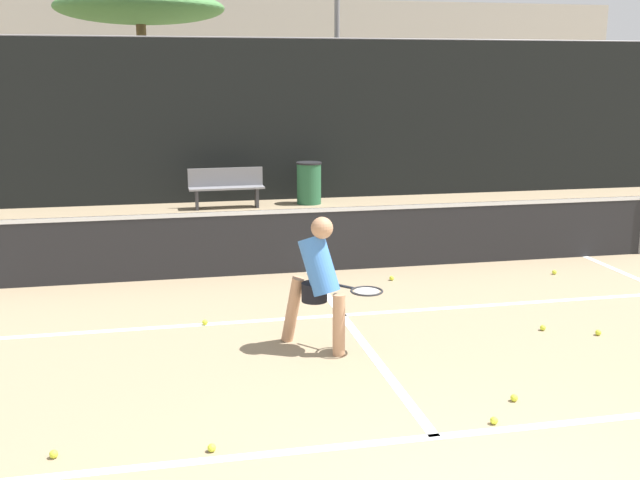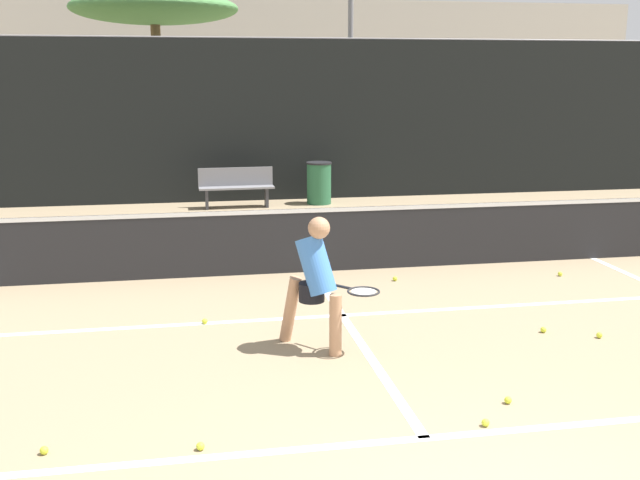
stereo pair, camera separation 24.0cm
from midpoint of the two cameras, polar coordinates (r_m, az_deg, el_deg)
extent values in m
cube|color=white|center=(6.28, 7.63, -14.64)|extent=(11.00, 0.10, 0.01)
cube|color=white|center=(9.10, 0.94, -5.75)|extent=(8.25, 0.10, 0.01)
cube|color=white|center=(8.60, 1.75, -6.85)|extent=(0.10, 5.27, 0.01)
cube|color=#232326|center=(10.95, -1.50, -0.03)|extent=(11.00, 0.02, 0.95)
cube|color=white|center=(10.87, -1.51, 2.26)|extent=(11.00, 0.03, 0.06)
cube|color=black|center=(17.20, -5.56, 9.00)|extent=(24.00, 0.06, 3.62)
cylinder|color=slate|center=(17.18, -5.69, 15.09)|extent=(24.00, 0.04, 0.04)
cylinder|color=tan|center=(7.76, 0.56, -6.50)|extent=(0.13, 0.13, 0.65)
cylinder|color=tan|center=(8.12, -2.95, -5.30)|extent=(0.29, 0.31, 0.76)
cylinder|color=black|center=(7.86, -1.31, -3.99)|extent=(0.27, 0.27, 0.20)
cylinder|color=#3F7ACC|center=(7.75, -0.97, -1.95)|extent=(0.43, 0.44, 0.70)
sphere|color=tan|center=(7.63, -0.75, 0.92)|extent=(0.23, 0.23, 0.23)
cylinder|color=#262628|center=(7.90, 0.84, -3.53)|extent=(0.22, 0.25, 0.03)
torus|color=#262628|center=(7.72, 2.69, -3.91)|extent=(0.48, 0.48, 0.02)
cylinder|color=beige|center=(7.72, 2.69, -3.91)|extent=(0.37, 0.37, 0.01)
sphere|color=#D1E033|center=(10.63, 4.84, -2.91)|extent=(0.07, 0.07, 0.07)
sphere|color=#D1E033|center=(6.30, -20.70, -15.02)|extent=(0.07, 0.07, 0.07)
sphere|color=#D1E033|center=(6.56, 12.07, -13.31)|extent=(0.07, 0.07, 0.07)
sphere|color=#D1E033|center=(6.08, -9.42, -15.36)|extent=(0.07, 0.07, 0.07)
sphere|color=#D1E033|center=(7.01, 13.61, -11.62)|extent=(0.07, 0.07, 0.07)
sphere|color=#D1E033|center=(8.91, 15.88, -6.45)|extent=(0.07, 0.07, 0.07)
sphere|color=#D1E033|center=(11.40, 16.85, -2.36)|extent=(0.07, 0.07, 0.07)
sphere|color=#D1E033|center=(8.88, -9.53, -6.21)|extent=(0.07, 0.07, 0.07)
sphere|color=#D1E033|center=(8.94, 19.71, -6.66)|extent=(0.07, 0.07, 0.07)
cube|color=slate|center=(16.35, -7.54, 3.94)|extent=(1.63, 0.40, 0.04)
cube|color=slate|center=(16.49, -7.63, 4.75)|extent=(1.63, 0.08, 0.42)
cube|color=#333338|center=(16.33, -9.79, 3.07)|extent=(0.06, 0.32, 0.44)
cube|color=#333338|center=(16.46, -5.27, 3.28)|extent=(0.06, 0.32, 0.44)
cylinder|color=#28603D|center=(16.78, -1.26, 4.30)|extent=(0.54, 0.54, 0.90)
cylinder|color=black|center=(16.72, -1.27, 5.88)|extent=(0.57, 0.57, 0.04)
cube|color=silver|center=(21.08, -7.84, 5.72)|extent=(1.68, 4.03, 0.78)
cube|color=#1E2328|center=(20.81, -7.85, 7.43)|extent=(1.41, 2.42, 0.52)
cylinder|color=black|center=(22.43, -6.15, 5.94)|extent=(0.18, 0.60, 0.60)
cylinder|color=black|center=(19.88, -5.37, 5.11)|extent=(0.18, 0.60, 0.60)
cylinder|color=slate|center=(23.03, 0.98, 14.58)|extent=(0.16, 0.16, 7.34)
cylinder|color=brown|center=(22.62, -13.52, 10.45)|extent=(0.28, 0.28, 4.32)
ellipsoid|color=#477F42|center=(22.69, -13.86, 16.79)|extent=(4.75, 4.75, 0.90)
cube|color=#B2ADA3|center=(33.00, -8.83, 12.56)|extent=(36.00, 2.40, 5.88)
camera|label=1|loc=(0.12, -90.78, -0.17)|focal=42.00mm
camera|label=2|loc=(0.12, 89.22, 0.17)|focal=42.00mm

